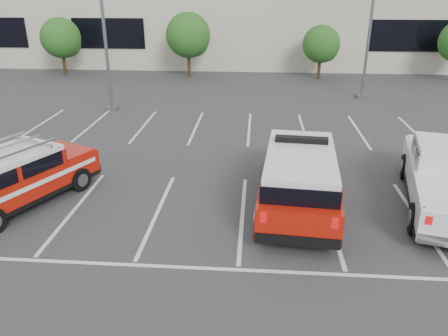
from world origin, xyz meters
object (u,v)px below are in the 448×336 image
object	(u,v)px
convention_building	(258,7)
tree_mid_right	(322,45)
tree_left	(62,39)
ladder_suv	(14,182)
fire_chief_suv	(299,181)
light_pole_mid	(372,12)
white_pickup	(446,184)
light_pole_left	(103,15)
tree_mid_left	(189,37)

from	to	relation	value
convention_building	tree_mid_right	world-z (taller)	convention_building
tree_left	ladder_suv	size ratio (longest dim) A/B	0.78
fire_chief_suv	ladder_suv	bearing A→B (deg)	-171.09
tree_left	ladder_suv	bearing A→B (deg)	-70.96
tree_left	light_pole_mid	size ratio (longest dim) A/B	0.43
convention_building	fire_chief_suv	xyz separation A→B (m)	(1.58, -31.07, -3.82)
tree_mid_right	fire_chief_suv	distance (m)	21.57
tree_mid_right	ladder_suv	size ratio (longest dim) A/B	0.71
tree_mid_right	white_pickup	xyz separation A→B (m)	(1.38, -20.88, -1.72)
light_pole_left	light_pole_mid	bearing A→B (deg)	14.93
convention_building	tree_left	distance (m)	18.11
tree_mid_right	light_pole_left	world-z (taller)	light_pole_left
ladder_suv	fire_chief_suv	bearing A→B (deg)	28.64
white_pickup	ladder_suv	world-z (taller)	ladder_suv
tree_mid_left	ladder_suv	distance (m)	22.13
convention_building	tree_mid_right	xyz separation A→B (m)	(4.91, -9.82, -2.22)
tree_mid_left	white_pickup	distance (m)	23.89
convention_building	tree_mid_left	world-z (taller)	convention_building
light_pole_mid	white_pickup	distance (m)	15.48
tree_left	ladder_suv	distance (m)	23.23
tree_left	ladder_suv	world-z (taller)	tree_left
fire_chief_suv	ladder_suv	xyz separation A→B (m)	(-9.12, -0.63, -0.07)
tree_mid_left	light_pole_mid	world-z (taller)	light_pole_mid
convention_building	tree_mid_right	distance (m)	11.20
tree_mid_left	ladder_suv	world-z (taller)	tree_mid_left
tree_left	white_pickup	bearing A→B (deg)	-44.31
tree_left	tree_mid_right	xyz separation A→B (m)	(20.00, -0.00, -0.27)
light_pole_mid	fire_chief_suv	xyz separation A→B (m)	(-5.24, -15.20, -4.29)
white_pickup	ladder_suv	size ratio (longest dim) A/B	1.20
tree_left	fire_chief_suv	world-z (taller)	tree_left
tree_mid_right	light_pole_mid	distance (m)	6.88
ladder_suv	white_pickup	bearing A→B (deg)	28.82
convention_building	ladder_suv	size ratio (longest dim) A/B	10.64
tree_mid_left	light_pole_left	size ratio (longest dim) A/B	0.47
tree_left	fire_chief_suv	distance (m)	27.07
ladder_suv	tree_left	bearing A→B (deg)	133.71
tree_mid_right	ladder_suv	distance (m)	25.23
tree_mid_right	light_pole_mid	world-z (taller)	light_pole_mid
light_pole_left	tree_left	bearing A→B (deg)	124.52
convention_building	white_pickup	size ratio (longest dim) A/B	8.88
tree_left	light_pole_left	size ratio (longest dim) A/B	0.43
tree_mid_left	white_pickup	size ratio (longest dim) A/B	0.72
light_pole_left	tree_mid_right	bearing A→B (deg)	37.50
tree_mid_left	white_pickup	bearing A→B (deg)	-61.40
ladder_suv	light_pole_mid	bearing A→B (deg)	72.47
light_pole_mid	ladder_suv	size ratio (longest dim) A/B	1.82
convention_building	white_pickup	xyz separation A→B (m)	(6.29, -30.70, -3.93)
tree_mid_right	light_pole_mid	xyz separation A→B (m)	(1.91, -6.05, 2.68)
fire_chief_suv	white_pickup	bearing A→B (deg)	9.44
convention_building	light_pole_mid	world-z (taller)	convention_building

